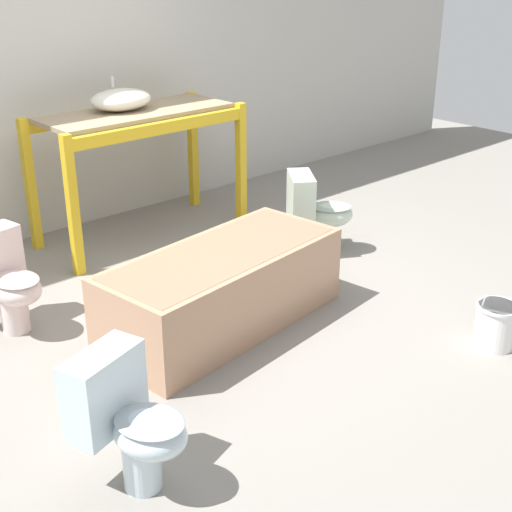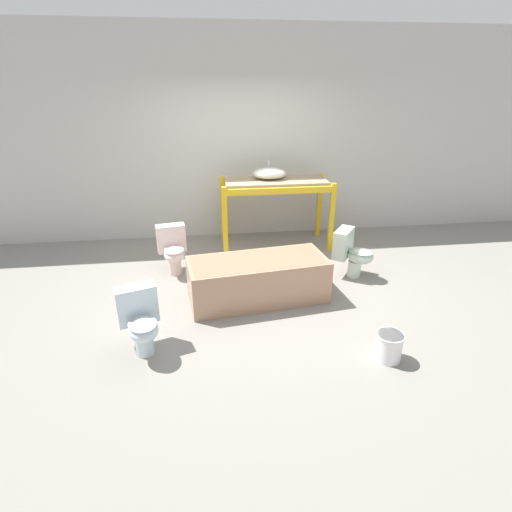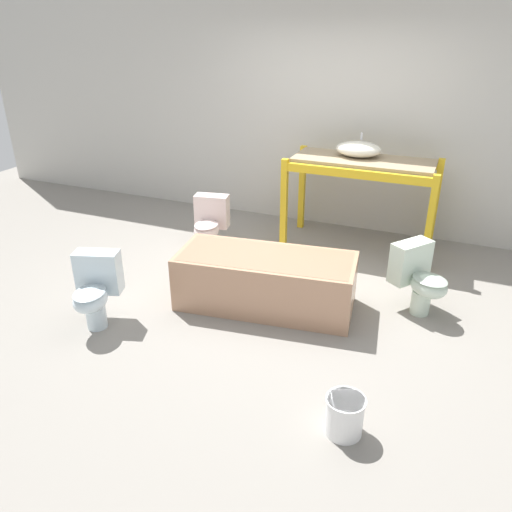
% 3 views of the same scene
% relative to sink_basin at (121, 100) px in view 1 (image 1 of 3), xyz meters
% --- Properties ---
extents(ground_plane, '(12.00, 12.00, 0.00)m').
position_rel_sink_basin_xyz_m(ground_plane, '(-0.39, -1.38, -1.13)').
color(ground_plane, gray).
extents(warehouse_wall_rear, '(10.80, 0.08, 3.20)m').
position_rel_sink_basin_xyz_m(warehouse_wall_rear, '(-0.39, 0.55, 0.47)').
color(warehouse_wall_rear, beige).
rests_on(warehouse_wall_rear, ground_plane).
extents(shelving_rack, '(1.66, 0.74, 1.05)m').
position_rel_sink_basin_xyz_m(shelving_rack, '(0.08, -0.08, -0.27)').
color(shelving_rack, gold).
rests_on(shelving_rack, ground_plane).
extents(sink_basin, '(0.50, 0.38, 0.25)m').
position_rel_sink_basin_xyz_m(sink_basin, '(0.00, 0.00, 0.00)').
color(sink_basin, silver).
rests_on(sink_basin, shelving_rack).
extents(bathtub_main, '(1.68, 0.87, 0.51)m').
position_rel_sink_basin_xyz_m(bathtub_main, '(-0.42, -1.73, -0.84)').
color(bathtub_main, tan).
rests_on(bathtub_main, ground_plane).
extents(toilet_near, '(0.47, 0.58, 0.64)m').
position_rel_sink_basin_xyz_m(toilet_near, '(-1.65, -2.58, -0.78)').
color(toilet_near, silver).
rests_on(toilet_near, ground_plane).
extents(toilet_far, '(0.42, 0.55, 0.64)m').
position_rel_sink_basin_xyz_m(toilet_far, '(-1.45, -0.85, -0.78)').
color(toilet_far, silver).
rests_on(toilet_far, ground_plane).
extents(toilet_extra, '(0.60, 0.56, 0.64)m').
position_rel_sink_basin_xyz_m(toilet_extra, '(0.89, -1.29, -0.78)').
color(toilet_extra, silver).
rests_on(toilet_extra, ground_plane).
extents(bucket_white, '(0.26, 0.26, 0.27)m').
position_rel_sink_basin_xyz_m(bucket_white, '(0.64, -3.03, -0.99)').
color(bucket_white, white).
rests_on(bucket_white, ground_plane).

